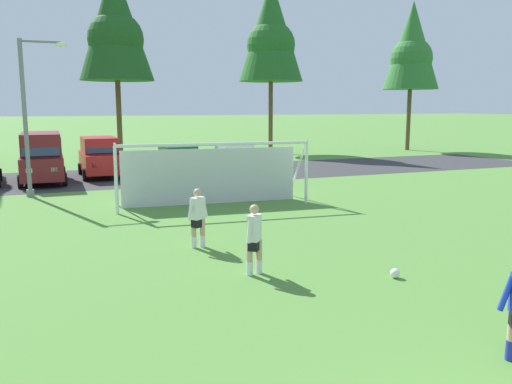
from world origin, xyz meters
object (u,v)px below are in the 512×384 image
at_px(parked_car_slot_left, 42,156).
at_px(street_lamp, 30,116).
at_px(player_midfield_center, 254,240).
at_px(parked_car_slot_center, 179,161).
at_px(player_striker_near, 198,218).
at_px(soccer_goal, 212,172).
at_px(parked_car_slot_center_right, 235,159).
at_px(soccer_ball, 395,273).
at_px(parked_car_slot_center_left, 100,156).

distance_m(parked_car_slot_left, street_lamp, 4.71).
height_order(player_midfield_center, parked_car_slot_center, parked_car_slot_center).
xyz_separation_m(player_midfield_center, parked_car_slot_center, (2.25, 16.96, 0.05)).
bearing_deg(player_striker_near, soccer_goal, 69.57).
height_order(parked_car_slot_left, street_lamp, street_lamp).
xyz_separation_m(soccer_goal, player_striker_near, (-2.20, -5.92, -0.47)).
relative_size(parked_car_slot_left, parked_car_slot_center_right, 1.14).
height_order(player_midfield_center, parked_car_slot_center_right, parked_car_slot_center_right).
bearing_deg(parked_car_slot_center_right, soccer_goal, -114.81).
distance_m(player_striker_near, street_lamp, 11.72).
distance_m(soccer_goal, street_lamp, 8.31).
xyz_separation_m(soccer_ball, parked_car_slot_center, (-0.61, 18.39, 0.77)).
distance_m(soccer_ball, player_midfield_center, 3.27).
relative_size(player_midfield_center, parked_car_slot_left, 0.34).
distance_m(parked_car_slot_center_left, parked_car_slot_center_right, 7.46).
bearing_deg(soccer_ball, parked_car_slot_left, 111.59).
distance_m(soccer_ball, player_striker_near, 5.44).
xyz_separation_m(parked_car_slot_center_left, parked_car_slot_center, (3.95, -1.91, -0.24)).
distance_m(soccer_goal, parked_car_slot_center_left, 10.76).
relative_size(parked_car_slot_center_left, parked_car_slot_center, 1.08).
relative_size(soccer_ball, parked_car_slot_center_left, 0.05).
height_order(soccer_ball, player_striker_near, player_striker_near).
xyz_separation_m(soccer_goal, parked_car_slot_left, (-6.24, 8.86, 0.05)).
distance_m(soccer_ball, parked_car_slot_center_right, 18.84).
xyz_separation_m(parked_car_slot_left, parked_car_slot_center_left, (2.93, 1.38, -0.23)).
height_order(player_striker_near, parked_car_slot_left, parked_car_slot_left).
xyz_separation_m(soccer_ball, player_striker_near, (-3.45, 4.14, 0.71)).
distance_m(soccer_goal, parked_car_slot_center_right, 9.45).
bearing_deg(street_lamp, parked_car_slot_left, 85.85).
relative_size(player_striker_near, parked_car_slot_left, 0.34).
bearing_deg(soccer_goal, player_striker_near, -110.43).
xyz_separation_m(parked_car_slot_center, parked_car_slot_center_right, (3.32, 0.24, 0.00)).
bearing_deg(parked_car_slot_center, soccer_goal, -94.39).
distance_m(parked_car_slot_left, parked_car_slot_center_right, 10.22).
relative_size(soccer_goal, parked_car_slot_center, 1.76).
distance_m(player_midfield_center, parked_car_slot_center_right, 18.08).
bearing_deg(soccer_ball, street_lamp, 117.90).
distance_m(soccer_goal, player_striker_near, 6.33).
height_order(soccer_goal, parked_car_slot_center_left, soccer_goal).
bearing_deg(player_midfield_center, street_lamp, 110.37).
bearing_deg(player_midfield_center, parked_car_slot_left, 104.81).
relative_size(parked_car_slot_center_right, street_lamp, 0.64).
relative_size(soccer_goal, parked_car_slot_center_right, 1.80).
xyz_separation_m(player_midfield_center, parked_car_slot_center_left, (-1.70, 18.87, 0.29)).
bearing_deg(parked_car_slot_center, parked_car_slot_center_right, 4.10).
relative_size(parked_car_slot_center_left, street_lamp, 0.70).
distance_m(soccer_ball, street_lamp, 16.98).
xyz_separation_m(parked_car_slot_left, parked_car_slot_center_right, (10.20, -0.29, -0.47)).
xyz_separation_m(parked_car_slot_center_left, parked_car_slot_center_right, (7.27, -1.67, -0.24)).
bearing_deg(soccer_ball, player_midfield_center, 153.47).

